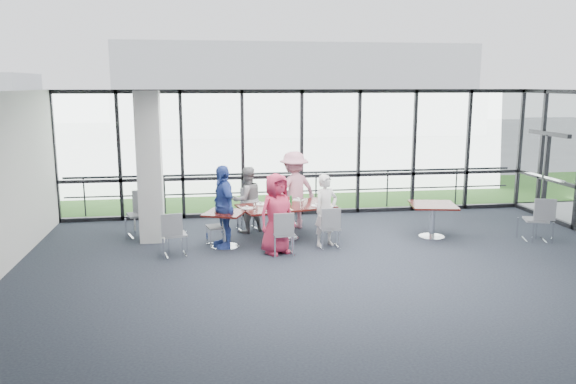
{
  "coord_description": "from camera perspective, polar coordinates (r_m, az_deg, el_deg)",
  "views": [
    {
      "loc": [
        -2.45,
        -9.01,
        3.31
      ],
      "look_at": [
        -0.74,
        2.4,
        1.1
      ],
      "focal_mm": 35.0,
      "sensor_mm": 36.0,
      "label": 1
    }
  ],
  "objects": [
    {
      "name": "menu_a",
      "position": [
        11.68,
        -0.33,
        -1.81
      ],
      "size": [
        0.34,
        0.28,
        0.0
      ],
      "primitive_type": "cube",
      "rotation": [
        0.0,
        0.0,
        0.23
      ],
      "color": "white",
      "rests_on": "main_table"
    },
    {
      "name": "menu_c",
      "position": [
        12.54,
        -0.21,
        -0.93
      ],
      "size": [
        0.39,
        0.37,
        0.0
      ],
      "primitive_type": "cube",
      "rotation": [
        0.0,
        0.0,
        0.65
      ],
      "color": "white",
      "rests_on": "main_table"
    },
    {
      "name": "exit_door",
      "position": [
        15.48,
        24.7,
        1.45
      ],
      "size": [
        0.12,
        1.6,
        2.1
      ],
      "primitive_type": "cube",
      "color": "black",
      "rests_on": "ground"
    },
    {
      "name": "chair_main_fl",
      "position": [
        12.97,
        -4.14,
        -1.85
      ],
      "size": [
        0.57,
        0.57,
        0.93
      ],
      "primitive_type": null,
      "rotation": [
        0.0,
        0.0,
        3.44
      ],
      "color": "slate",
      "rests_on": "ground"
    },
    {
      "name": "structural_column",
      "position": [
        12.19,
        -13.86,
        2.46
      ],
      "size": [
        0.5,
        0.5,
        3.2
      ],
      "primitive_type": "cube",
      "color": "silver",
      "rests_on": "ground"
    },
    {
      "name": "chair_main_fr",
      "position": [
        13.28,
        0.19,
        -1.78
      ],
      "size": [
        0.42,
        0.42,
        0.81
      ],
      "primitive_type": null,
      "rotation": [
        0.0,
        0.0,
        3.2
      ],
      "color": "slate",
      "rests_on": "ground"
    },
    {
      "name": "plate_fl",
      "position": [
        12.2,
        -2.78,
        -1.24
      ],
      "size": [
        0.28,
        0.28,
        0.01
      ],
      "primitive_type": "cylinder",
      "color": "white",
      "rests_on": "main_table"
    },
    {
      "name": "tumbler_a",
      "position": [
        11.83,
        -0.77,
        -1.34
      ],
      "size": [
        0.06,
        0.06,
        0.13
      ],
      "primitive_type": "cylinder",
      "color": "white",
      "rests_on": "main_table"
    },
    {
      "name": "green_bottle",
      "position": [
        12.14,
        0.28,
        -0.85
      ],
      "size": [
        0.05,
        0.05,
        0.2
      ],
      "primitive_type": "cylinder",
      "color": "#227A30",
      "rests_on": "main_table"
    },
    {
      "name": "grass_strip",
      "position": [
        17.51,
        -0.33,
        -0.02
      ],
      "size": [
        80.0,
        5.0,
        0.01
      ],
      "primitive_type": "cube",
      "color": "#315B1E",
      "rests_on": "ground"
    },
    {
      "name": "ketchup_bottle",
      "position": [
        12.12,
        -0.01,
        -0.91
      ],
      "size": [
        0.06,
        0.06,
        0.18
      ],
      "primitive_type": "cylinder",
      "color": "red",
      "rests_on": "main_table"
    },
    {
      "name": "guard_rail",
      "position": [
        15.08,
        0.97,
        0.11
      ],
      "size": [
        12.0,
        0.06,
        0.06
      ],
      "primitive_type": "cylinder",
      "rotation": [
        0.0,
        1.57,
        0.0
      ],
      "color": "#2D2D33",
      "rests_on": "ground"
    },
    {
      "name": "tumbler_c",
      "position": [
        12.38,
        -0.53,
        -0.76
      ],
      "size": [
        0.07,
        0.07,
        0.14
      ],
      "primitive_type": "cylinder",
      "color": "white",
      "rests_on": "main_table"
    },
    {
      "name": "diner_end",
      "position": [
        11.58,
        -6.59,
        -1.47
      ],
      "size": [
        0.81,
        1.12,
        1.71
      ],
      "primitive_type": "imported",
      "rotation": [
        0.0,
        0.0,
        -1.29
      ],
      "color": "#2F489C",
      "rests_on": "ground"
    },
    {
      "name": "chair_main_nr",
      "position": [
        11.57,
        4.2,
        -3.64
      ],
      "size": [
        0.42,
        0.42,
        0.85
      ],
      "primitive_type": null,
      "rotation": [
        0.0,
        0.0,
        0.02
      ],
      "color": "slate",
      "rests_on": "ground"
    },
    {
      "name": "chair_spare_lb",
      "position": [
        12.81,
        -14.87,
        -2.24
      ],
      "size": [
        0.61,
        0.61,
        0.98
      ],
      "primitive_type": null,
      "rotation": [
        0.0,
        0.0,
        3.46
      ],
      "color": "slate",
      "rests_on": "ground"
    },
    {
      "name": "menu_b",
      "position": [
        12.15,
        4.11,
        -1.34
      ],
      "size": [
        0.3,
        0.23,
        0.0
      ],
      "primitive_type": "cube",
      "rotation": [
        0.0,
        0.0,
        0.1
      ],
      "color": "white",
      "rests_on": "main_table"
    },
    {
      "name": "diner_near_right",
      "position": [
        11.63,
        3.87,
        -1.89
      ],
      "size": [
        0.67,
        0.59,
        1.51
      ],
      "primitive_type": "imported",
      "rotation": [
        0.0,
        0.0,
        0.43
      ],
      "color": "silver",
      "rests_on": "ground"
    },
    {
      "name": "ceiling",
      "position": [
        9.34,
        6.79,
        10.09
      ],
      "size": [
        12.0,
        10.0,
        0.04
      ],
      "primitive_type": "cube",
      "color": "silver",
      "rests_on": "ground"
    },
    {
      "name": "main_table",
      "position": [
        12.14,
        -0.21,
        -1.91
      ],
      "size": [
        2.2,
        1.56,
        0.75
      ],
      "rotation": [
        0.0,
        0.0,
        0.26
      ],
      "color": "black",
      "rests_on": "ground"
    },
    {
      "name": "chair_main_nl",
      "position": [
        11.07,
        -0.49,
        -4.25
      ],
      "size": [
        0.45,
        0.45,
        0.86
      ],
      "primitive_type": null,
      "rotation": [
        0.0,
        0.0,
        0.07
      ],
      "color": "slate",
      "rests_on": "ground"
    },
    {
      "name": "plate_end",
      "position": [
        11.83,
        -4.13,
        -1.65
      ],
      "size": [
        0.27,
        0.27,
        0.01
      ],
      "primitive_type": "cylinder",
      "color": "white",
      "rests_on": "main_table"
    },
    {
      "name": "chair_spare_la",
      "position": [
        11.22,
        -11.42,
        -4.24
      ],
      "size": [
        0.5,
        0.5,
        0.86
      ],
      "primitive_type": null,
      "rotation": [
        0.0,
        0.0,
        0.2
      ],
      "color": "slate",
      "rests_on": "ground"
    },
    {
      "name": "plate_fr",
      "position": [
        12.66,
        1.08,
        -0.79
      ],
      "size": [
        0.26,
        0.26,
        0.01
      ],
      "primitive_type": "cylinder",
      "color": "white",
      "rests_on": "main_table"
    },
    {
      "name": "plate_nl",
      "position": [
        11.65,
        -1.85,
        -1.83
      ],
      "size": [
        0.29,
        0.29,
        0.01
      ],
      "primitive_type": "cylinder",
      "color": "white",
      "rests_on": "main_table"
    },
    {
      "name": "condiment_caddy",
      "position": [
        12.19,
        -0.37,
        -1.18
      ],
      "size": [
        0.1,
        0.07,
        0.04
      ],
      "primitive_type": "cube",
      "color": "black",
      "rests_on": "main_table"
    },
    {
      "name": "side_table_left",
      "position": [
        11.57,
        -6.44,
        -2.69
      ],
      "size": [
        0.99,
        0.99,
        0.75
      ],
      "rotation": [
        0.0,
        0.0,
        -0.39
      ],
      "color": "black",
      "rests_on": "ground"
    },
    {
      "name": "apron",
      "position": [
        19.46,
        -1.17,
        0.99
      ],
      "size": [
        80.0,
        70.0,
        0.02
      ],
      "primitive_type": "cube",
      "color": "gray",
      "rests_on": "ground"
    },
    {
      "name": "floor",
      "position": [
        9.92,
        6.37,
        -8.79
      ],
      "size": [
        12.0,
        10.0,
        0.02
      ],
      "primitive_type": "cube",
      "color": "#1C202C",
      "rests_on": "ground"
    },
    {
      "name": "curtain_wall_back",
      "position": [
        14.33,
        1.38,
        3.99
      ],
      "size": [
        12.0,
        0.1,
        3.2
      ],
      "primitive_type": "cube",
      "color": "white",
      "rests_on": "ground"
    },
    {
      "name": "chair_main_end",
      "position": [
        11.75,
        -7.22,
        -3.52
      ],
      "size": [
        0.48,
        0.48,
        0.82
      ],
      "primitive_type": null,
      "rotation": [
        0.0,
        0.0,
        -1.36
      ],
      "color": "slate",
      "rests_on": "ground"
    },
    {
      "name": "side_table_right",
      "position": [
        12.65,
        14.51,
        -1.66
      ],
      "size": [
        1.11,
        1.11,
        0.75
      ],
      "rotation": [
        0.0,
        0.0,
        -0.19
      ],
      "color": "black",
      "rests_on": "ground"
    },
    {
      "name": "diner_near_left",
      "position": [
        11.08,
        -1.18,
        -2.22
      ],
      "size": [
        0.94,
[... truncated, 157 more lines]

